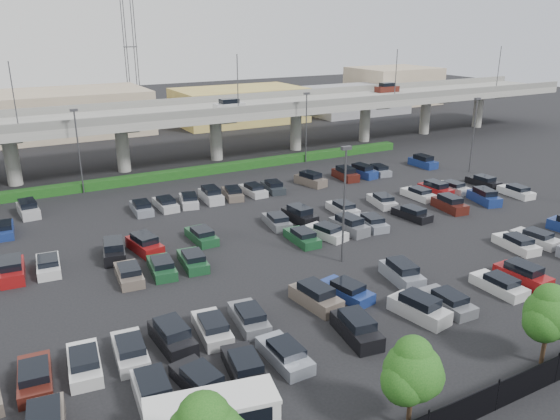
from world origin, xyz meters
name	(u,v)px	position (x,y,z in m)	size (l,w,h in m)	color
ground	(295,232)	(0.00, 0.00, 0.00)	(280.00, 280.00, 0.00)	black
overpass	(182,117)	(-0.21, 32.01, 6.97)	(150.00, 13.00, 15.80)	gray
hedge	(203,171)	(0.00, 25.00, 0.55)	(66.00, 1.60, 1.10)	#123E14
fence	(545,375)	(-0.05, -28.00, 0.90)	(70.00, 0.10, 2.00)	black
tree_row	(538,319)	(0.70, -26.53, 3.52)	(65.07, 3.66, 5.94)	#332316
shuttle_bus	(212,415)	(-18.06, -22.24, 1.17)	(7.02, 3.59, 2.15)	silver
parked_cars	(301,242)	(-1.58, -3.66, 0.62)	(63.00, 41.59, 1.67)	gray
light_poles	(248,173)	(-4.13, 2.00, 6.24)	(66.90, 48.38, 10.30)	#444449
distant_buildings	(192,106)	(12.38, 61.81, 3.74)	(138.00, 24.00, 9.00)	gray
comm_tower	(130,44)	(4.00, 74.00, 15.61)	(2.40, 2.40, 30.00)	#444449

